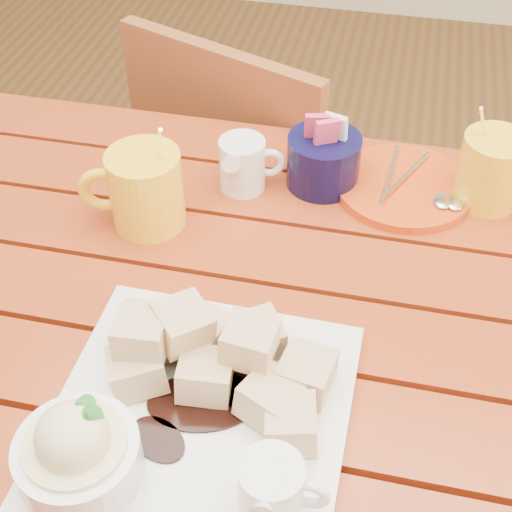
% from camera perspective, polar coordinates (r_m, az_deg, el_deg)
% --- Properties ---
extents(table, '(1.20, 0.79, 0.75)m').
position_cam_1_polar(table, '(0.92, -2.88, -8.94)').
color(table, maroon).
rests_on(table, ground).
extents(dessert_plate, '(0.30, 0.30, 0.12)m').
position_cam_1_polar(dessert_plate, '(0.71, -6.30, -12.23)').
color(dessert_plate, white).
rests_on(dessert_plate, table).
extents(coffee_mug_left, '(0.14, 0.10, 0.16)m').
position_cam_1_polar(coffee_mug_left, '(0.93, -8.98, 5.35)').
color(coffee_mug_left, yellow).
rests_on(coffee_mug_left, table).
extents(coffee_mug_right, '(0.12, 0.09, 0.15)m').
position_cam_1_polar(coffee_mug_right, '(1.01, 18.46, 6.57)').
color(coffee_mug_right, yellow).
rests_on(coffee_mug_right, table).
extents(cream_pitcher, '(0.09, 0.08, 0.08)m').
position_cam_1_polar(cream_pitcher, '(0.99, -1.00, 7.40)').
color(cream_pitcher, white).
rests_on(cream_pitcher, table).
extents(sugar_caddy, '(0.10, 0.10, 0.11)m').
position_cam_1_polar(sugar_caddy, '(1.00, 5.42, 7.70)').
color(sugar_caddy, black).
rests_on(sugar_caddy, table).
extents(orange_saucer, '(0.19, 0.19, 0.02)m').
position_cam_1_polar(orange_saucer, '(1.02, 11.82, 5.44)').
color(orange_saucer, '#D34212').
rests_on(orange_saucer, table).
extents(chair_far, '(0.51, 0.51, 0.83)m').
position_cam_1_polar(chair_far, '(1.45, -0.11, 4.81)').
color(chair_far, brown).
rests_on(chair_far, ground).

